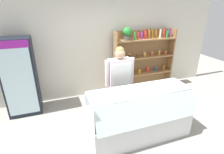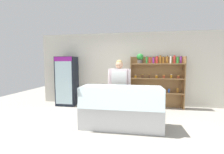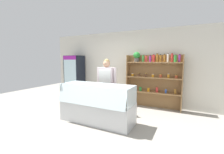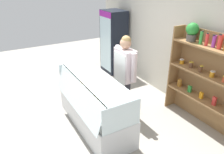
% 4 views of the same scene
% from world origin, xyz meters
% --- Properties ---
extents(ground_plane, '(12.00, 12.00, 0.00)m').
position_xyz_m(ground_plane, '(0.00, 0.00, 0.00)').
color(ground_plane, gray).
extents(back_wall, '(6.80, 0.10, 2.70)m').
position_xyz_m(back_wall, '(0.00, 2.18, 1.35)').
color(back_wall, beige).
rests_on(back_wall, ground).
extents(drinks_fridge, '(0.71, 0.57, 1.82)m').
position_xyz_m(drinks_fridge, '(-2.25, 1.76, 0.91)').
color(drinks_fridge, black).
rests_on(drinks_fridge, ground).
extents(shelving_unit, '(1.83, 0.29, 1.91)m').
position_xyz_m(shelving_unit, '(0.99, 1.92, 1.07)').
color(shelving_unit, olive).
rests_on(shelving_unit, ground).
extents(deli_display_case, '(1.96, 0.77, 1.01)m').
position_xyz_m(deli_display_case, '(-0.05, 0.06, 0.31)').
color(deli_display_case, silver).
rests_on(deli_display_case, ground).
extents(shop_clerk, '(0.66, 0.25, 1.67)m').
position_xyz_m(shop_clerk, '(-0.17, 0.81, 0.99)').
color(shop_clerk, '#2D2D38').
rests_on(shop_clerk, ground).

